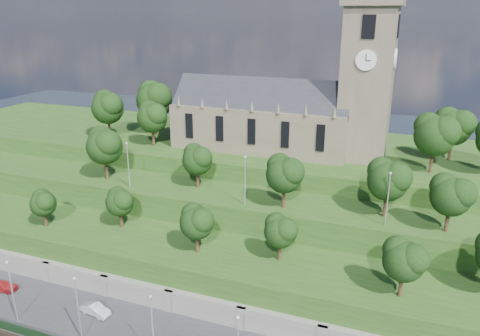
% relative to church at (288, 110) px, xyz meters
% --- Properties ---
extents(retaining_wall, '(160.00, 2.10, 5.00)m').
position_rel_church_xyz_m(retaining_wall, '(-0.79, -34.01, -20.02)').
color(retaining_wall, slate).
rests_on(retaining_wall, ground).
extents(embankment_lower, '(160.00, 12.00, 8.00)m').
position_rel_church_xyz_m(embankment_lower, '(-0.79, -27.98, -18.52)').
color(embankment_lower, '#224216').
rests_on(embankment_lower, ground).
extents(embankment_upper, '(160.00, 10.00, 12.00)m').
position_rel_church_xyz_m(embankment_upper, '(-0.79, -16.98, -16.52)').
color(embankment_upper, '#224216').
rests_on(embankment_upper, ground).
extents(hilltop, '(160.00, 32.00, 15.00)m').
position_rel_church_xyz_m(hilltop, '(-0.79, 4.02, -15.02)').
color(hilltop, '#224216').
rests_on(hilltop, ground).
extents(church, '(38.60, 12.35, 27.60)m').
position_rel_church_xyz_m(church, '(0.00, 0.00, 0.00)').
color(church, brown).
rests_on(church, hilltop).
extents(trees_lower, '(66.67, 8.98, 7.76)m').
position_rel_church_xyz_m(trees_lower, '(6.89, -27.85, -9.84)').
color(trees_lower, '#322113').
rests_on(trees_lower, embankment_lower).
extents(trees_upper, '(59.54, 8.08, 9.03)m').
position_rel_church_xyz_m(trees_upper, '(0.90, -17.84, -4.95)').
color(trees_upper, '#322113').
rests_on(trees_upper, embankment_upper).
extents(trees_hilltop, '(75.89, 15.85, 10.92)m').
position_rel_church_xyz_m(trees_hilltop, '(-3.67, -1.20, -1.02)').
color(trees_hilltop, '#322113').
rests_on(trees_hilltop, hilltop).
extents(lamp_posts_promenade, '(60.36, 0.36, 8.54)m').
position_rel_church_xyz_m(lamp_posts_promenade, '(-2.79, -43.48, -15.63)').
color(lamp_posts_promenade, '#B2B2B7').
rests_on(lamp_posts_promenade, promenade).
extents(lamp_posts_upper, '(40.36, 0.36, 7.55)m').
position_rel_church_xyz_m(lamp_posts_upper, '(-0.79, -19.98, -6.14)').
color(lamp_posts_upper, '#B2B2B7').
rests_on(lamp_posts_upper, embankment_upper).
extents(car_left, '(4.58, 2.44, 1.48)m').
position_rel_church_xyz_m(car_left, '(-30.03, -39.00, -19.78)').
color(car_left, maroon).
rests_on(car_left, promenade).
extents(car_middle, '(4.51, 2.18, 1.43)m').
position_rel_church_xyz_m(car_middle, '(-14.36, -38.80, -19.81)').
color(car_middle, '#98989D').
rests_on(car_middle, promenade).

